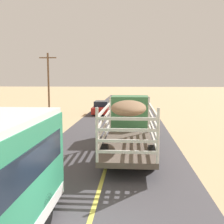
# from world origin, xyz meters

# --- Properties ---
(livestock_truck) EXTENTS (2.53, 9.70, 3.02)m
(livestock_truck) POSITION_xyz_m (1.02, 10.55, 1.79)
(livestock_truck) COLOR #3F7F4C
(livestock_truck) RESTS_ON road_surface
(car_far) EXTENTS (1.80, 4.40, 1.46)m
(car_far) POSITION_xyz_m (-2.38, 25.44, 0.69)
(car_far) COLOR #B2261E
(car_far) RESTS_ON road_surface
(power_pole_mid) EXTENTS (2.20, 0.24, 7.27)m
(power_pole_mid) POSITION_xyz_m (-9.57, 28.81, 3.92)
(power_pole_mid) COLOR brown
(power_pole_mid) RESTS_ON ground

